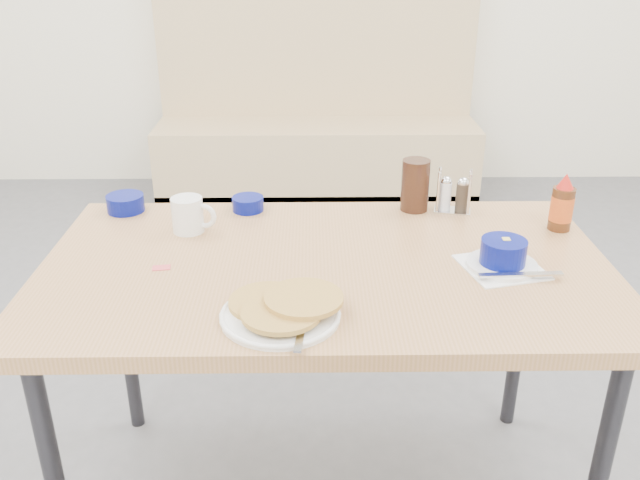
{
  "coord_description": "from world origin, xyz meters",
  "views": [
    {
      "loc": [
        -0.03,
        -1.24,
        1.51
      ],
      "look_at": [
        -0.01,
        0.25,
        0.82
      ],
      "focal_mm": 38.0,
      "sensor_mm": 36.0,
      "label": 1
    }
  ],
  "objects_px": {
    "dining_table": "(326,284)",
    "amber_tumbler": "(415,185)",
    "condiment_caddy": "(453,197)",
    "syrup_bottle": "(562,206)",
    "creamer_bowl": "(125,203)",
    "grits_setting": "(503,256)",
    "booth_bench": "(317,136)",
    "coffee_mug": "(189,214)",
    "butter_bowl": "(248,204)",
    "pancake_plate": "(282,310)"
  },
  "relations": [
    {
      "from": "dining_table",
      "to": "creamer_bowl",
      "type": "height_order",
      "value": "creamer_bowl"
    },
    {
      "from": "grits_setting",
      "to": "amber_tumbler",
      "type": "relative_size",
      "value": 1.57
    },
    {
      "from": "amber_tumbler",
      "to": "condiment_caddy",
      "type": "distance_m",
      "value": 0.12
    },
    {
      "from": "grits_setting",
      "to": "amber_tumbler",
      "type": "height_order",
      "value": "amber_tumbler"
    },
    {
      "from": "coffee_mug",
      "to": "condiment_caddy",
      "type": "relative_size",
      "value": 1.0
    },
    {
      "from": "dining_table",
      "to": "syrup_bottle",
      "type": "relative_size",
      "value": 8.75
    },
    {
      "from": "pancake_plate",
      "to": "butter_bowl",
      "type": "relative_size",
      "value": 3.05
    },
    {
      "from": "creamer_bowl",
      "to": "butter_bowl",
      "type": "bearing_deg",
      "value": 0.0
    },
    {
      "from": "coffee_mug",
      "to": "syrup_bottle",
      "type": "relative_size",
      "value": 0.77
    },
    {
      "from": "booth_bench",
      "to": "creamer_bowl",
      "type": "relative_size",
      "value": 17.79
    },
    {
      "from": "butter_bowl",
      "to": "amber_tumbler",
      "type": "bearing_deg",
      "value": 0.0
    },
    {
      "from": "booth_bench",
      "to": "syrup_bottle",
      "type": "bearing_deg",
      "value": -74.71
    },
    {
      "from": "coffee_mug",
      "to": "grits_setting",
      "type": "relative_size",
      "value": 0.52
    },
    {
      "from": "booth_bench",
      "to": "pancake_plate",
      "type": "xyz_separation_m",
      "value": [
        -0.1,
        -2.79,
        0.43
      ]
    },
    {
      "from": "booth_bench",
      "to": "coffee_mug",
      "type": "bearing_deg",
      "value": -98.83
    },
    {
      "from": "dining_table",
      "to": "amber_tumbler",
      "type": "bearing_deg",
      "value": 52.17
    },
    {
      "from": "dining_table",
      "to": "syrup_bottle",
      "type": "bearing_deg",
      "value": 16.81
    },
    {
      "from": "condiment_caddy",
      "to": "amber_tumbler",
      "type": "bearing_deg",
      "value": -174.5
    },
    {
      "from": "dining_table",
      "to": "condiment_caddy",
      "type": "distance_m",
      "value": 0.51
    },
    {
      "from": "syrup_bottle",
      "to": "dining_table",
      "type": "bearing_deg",
      "value": -163.19
    },
    {
      "from": "butter_bowl",
      "to": "amber_tumbler",
      "type": "xyz_separation_m",
      "value": [
        0.48,
        0.0,
        0.06
      ]
    },
    {
      "from": "pancake_plate",
      "to": "condiment_caddy",
      "type": "bearing_deg",
      "value": 51.03
    },
    {
      "from": "butter_bowl",
      "to": "dining_table",
      "type": "bearing_deg",
      "value": -57.17
    },
    {
      "from": "pancake_plate",
      "to": "dining_table",
      "type": "bearing_deg",
      "value": 69.28
    },
    {
      "from": "dining_table",
      "to": "creamer_bowl",
      "type": "xyz_separation_m",
      "value": [
        -0.57,
        0.34,
        0.09
      ]
    },
    {
      "from": "creamer_bowl",
      "to": "amber_tumbler",
      "type": "distance_m",
      "value": 0.84
    },
    {
      "from": "grits_setting",
      "to": "butter_bowl",
      "type": "bearing_deg",
      "value": 149.66
    },
    {
      "from": "dining_table",
      "to": "coffee_mug",
      "type": "height_order",
      "value": "coffee_mug"
    },
    {
      "from": "grits_setting",
      "to": "pancake_plate",
      "type": "bearing_deg",
      "value": -157.15
    },
    {
      "from": "grits_setting",
      "to": "creamer_bowl",
      "type": "distance_m",
      "value": 1.07
    },
    {
      "from": "dining_table",
      "to": "syrup_bottle",
      "type": "height_order",
      "value": "syrup_bottle"
    },
    {
      "from": "amber_tumbler",
      "to": "condiment_caddy",
      "type": "height_order",
      "value": "amber_tumbler"
    },
    {
      "from": "condiment_caddy",
      "to": "syrup_bottle",
      "type": "xyz_separation_m",
      "value": [
        0.27,
        -0.13,
        0.03
      ]
    },
    {
      "from": "pancake_plate",
      "to": "grits_setting",
      "type": "bearing_deg",
      "value": 22.85
    },
    {
      "from": "coffee_mug",
      "to": "butter_bowl",
      "type": "distance_m",
      "value": 0.21
    },
    {
      "from": "coffee_mug",
      "to": "butter_bowl",
      "type": "bearing_deg",
      "value": 45.63
    },
    {
      "from": "coffee_mug",
      "to": "syrup_bottle",
      "type": "bearing_deg",
      "value": 0.06
    },
    {
      "from": "creamer_bowl",
      "to": "condiment_caddy",
      "type": "xyz_separation_m",
      "value": [
        0.95,
        -0.01,
        0.02
      ]
    },
    {
      "from": "booth_bench",
      "to": "butter_bowl",
      "type": "xyz_separation_m",
      "value": [
        -0.22,
        -2.19,
        0.43
      ]
    },
    {
      "from": "dining_table",
      "to": "amber_tumbler",
      "type": "height_order",
      "value": "amber_tumbler"
    },
    {
      "from": "coffee_mug",
      "to": "condiment_caddy",
      "type": "distance_m",
      "value": 0.75
    },
    {
      "from": "amber_tumbler",
      "to": "booth_bench",
      "type": "bearing_deg",
      "value": 96.86
    },
    {
      "from": "creamer_bowl",
      "to": "butter_bowl",
      "type": "xyz_separation_m",
      "value": [
        0.35,
        0.0,
        -0.0
      ]
    },
    {
      "from": "grits_setting",
      "to": "syrup_bottle",
      "type": "distance_m",
      "value": 0.32
    },
    {
      "from": "amber_tumbler",
      "to": "condiment_caddy",
      "type": "bearing_deg",
      "value": -7.4
    },
    {
      "from": "butter_bowl",
      "to": "coffee_mug",
      "type": "bearing_deg",
      "value": -134.37
    },
    {
      "from": "booth_bench",
      "to": "condiment_caddy",
      "type": "xyz_separation_m",
      "value": [
        0.37,
        -2.21,
        0.45
      ]
    },
    {
      "from": "booth_bench",
      "to": "amber_tumbler",
      "type": "height_order",
      "value": "booth_bench"
    },
    {
      "from": "grits_setting",
      "to": "condiment_caddy",
      "type": "xyz_separation_m",
      "value": [
        -0.05,
        0.36,
        0.01
      ]
    },
    {
      "from": "amber_tumbler",
      "to": "butter_bowl",
      "type": "bearing_deg",
      "value": 180.0
    }
  ]
}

